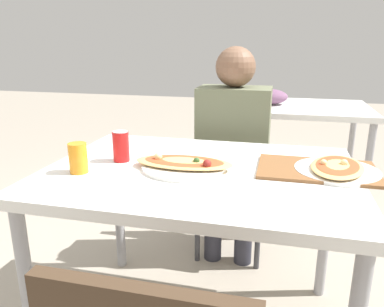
% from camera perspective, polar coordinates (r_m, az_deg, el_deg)
% --- Properties ---
extents(dining_table, '(1.18, 0.87, 0.75)m').
position_cam_1_polar(dining_table, '(1.47, 1.20, -5.09)').
color(dining_table, white).
rests_on(dining_table, ground_plane).
extents(chair_far_seated, '(0.40, 0.40, 0.86)m').
position_cam_1_polar(chair_far_seated, '(2.23, 6.47, -2.35)').
color(chair_far_seated, '#3F2D1E').
rests_on(chair_far_seated, ground_plane).
extents(person_seated, '(0.39, 0.26, 1.20)m').
position_cam_1_polar(person_seated, '(2.07, 6.26, 2.29)').
color(person_seated, '#2D2D38').
rests_on(person_seated, ground_plane).
extents(pizza_main, '(0.38, 0.33, 0.06)m').
position_cam_1_polar(pizza_main, '(1.45, -1.25, -1.61)').
color(pizza_main, white).
rests_on(pizza_main, dining_table).
extents(soda_can, '(0.07, 0.07, 0.12)m').
position_cam_1_polar(soda_can, '(1.55, -10.78, 1.09)').
color(soda_can, red).
rests_on(soda_can, dining_table).
extents(drink_glass, '(0.07, 0.07, 0.11)m').
position_cam_1_polar(drink_glass, '(1.45, -16.96, -0.66)').
color(drink_glass, orange).
rests_on(drink_glass, dining_table).
extents(serving_tray, '(0.44, 0.29, 0.01)m').
position_cam_1_polar(serving_tray, '(1.49, 18.50, -2.36)').
color(serving_tray, brown).
rests_on(serving_tray, dining_table).
extents(pizza_second, '(0.31, 0.34, 0.05)m').
position_cam_1_polar(pizza_second, '(1.50, 21.22, -2.14)').
color(pizza_second, white).
rests_on(pizza_second, dining_table).
extents(background_table, '(1.10, 0.80, 0.87)m').
position_cam_1_polar(background_table, '(3.04, 14.64, 6.10)').
color(background_table, white).
rests_on(background_table, ground_plane).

